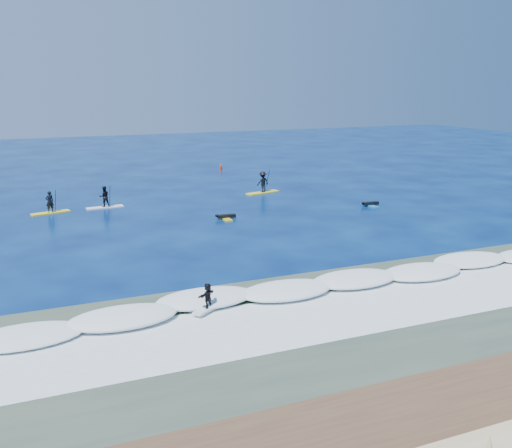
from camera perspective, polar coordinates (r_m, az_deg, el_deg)
name	(u,v)px	position (r m, az deg, el deg)	size (l,w,h in m)	color
ground	(262,238)	(38.15, 0.59, -1.43)	(160.00, 160.00, 0.00)	#030F3E
shallow_water	(384,315)	(26.56, 12.73, -8.84)	(90.00, 13.00, 0.01)	#324438
breaking_wave	(339,286)	(29.66, 8.27, -6.17)	(40.00, 6.00, 0.30)	white
whitewater	(372,307)	(27.32, 11.51, -8.13)	(34.00, 5.00, 0.02)	silver
sup_paddler_left	(50,205)	(48.05, -19.90, 1.77)	(3.07, 1.42, 2.09)	yellow
sup_paddler_center	(104,199)	(48.77, -14.92, 2.47)	(3.05, 1.00, 2.10)	white
sup_paddler_right	(263,183)	(53.51, 0.68, 4.09)	(3.48, 1.64, 2.37)	yellow
prone_paddler_near	(225,217)	(43.56, -3.07, 0.71)	(1.62, 2.05, 0.43)	gold
prone_paddler_far	(370,204)	(49.00, 11.31, 1.96)	(1.63, 2.06, 0.43)	#1978C1
wave_surfer	(208,298)	(25.99, -4.85, -7.34)	(1.68, 1.35, 1.24)	silver
marker_buoy	(221,168)	(67.76, -3.54, 5.66)	(0.31, 0.31, 0.75)	red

